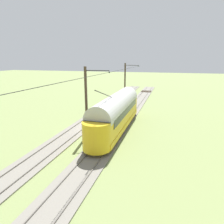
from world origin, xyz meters
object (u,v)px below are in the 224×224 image
(catenary_pole_mid_near, at_px, (87,101))
(vintage_streetcar, at_px, (116,111))
(track_end_bumper, at_px, (113,101))
(catenary_pole_foreground, at_px, (125,82))

(catenary_pole_mid_near, bearing_deg, vintage_streetcar, -131.53)
(track_end_bumper, bearing_deg, vintage_streetcar, 107.69)
(vintage_streetcar, bearing_deg, catenary_pole_foreground, -80.98)
(vintage_streetcar, relative_size, track_end_bumper, 8.87)
(catenary_pole_foreground, distance_m, catenary_pole_mid_near, 18.71)
(catenary_pole_foreground, relative_size, track_end_bumper, 4.17)
(catenary_pole_foreground, relative_size, catenary_pole_mid_near, 1.00)
(catenary_pole_mid_near, height_order, track_end_bumper, catenary_pole_mid_near)
(vintage_streetcar, distance_m, catenary_pole_foreground, 16.15)
(catenary_pole_mid_near, bearing_deg, catenary_pole_foreground, -90.00)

